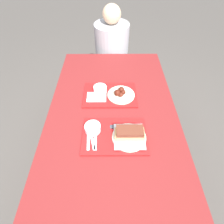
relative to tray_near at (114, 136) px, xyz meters
The scene contains 15 objects.
ground_plane 0.78m from the tray_near, 93.30° to the left, with size 12.00×12.00×0.00m, color #4C4742.
picnic_table 0.22m from the tray_near, 93.30° to the left, with size 0.92×1.61×0.75m.
picnic_bench_far 1.27m from the tray_near, 90.53° to the left, with size 0.88×0.28×0.47m.
tray_near is the anchor object (origin of this frame).
tray_far 0.38m from the tray_near, 94.38° to the left, with size 0.41×0.28×0.01m.
bowl_coleslaw_near 0.15m from the tray_near, 164.20° to the left, with size 0.10×0.10×0.05m.
brisket_sandwich_plate 0.10m from the tray_near, 11.32° to the right, with size 0.21×0.21×0.08m.
plastic_fork_near 0.14m from the tray_near, behind, with size 0.06×0.17×0.00m.
plastic_knife_near 0.12m from the tray_near, 168.56° to the right, with size 0.02×0.17×0.00m.
plastic_spoon_near 0.17m from the tray_near, behind, with size 0.03×0.17×0.00m.
condiment_packet 0.07m from the tray_near, 102.91° to the left, with size 0.04×0.03×0.01m.
bowl_coleslaw_far 0.43m from the tray_near, 104.34° to the left, with size 0.10×0.10×0.05m.
wings_plate_far 0.38m from the tray_near, 81.96° to the left, with size 0.21×0.21×0.06m.
napkin_far 0.37m from the tray_near, 110.80° to the left, with size 0.15×0.10×0.01m.
person_seated_across 1.22m from the tray_near, 90.61° to the left, with size 0.37×0.37×0.66m.
Camera 1 is at (-0.01, -0.82, 1.68)m, focal length 28.00 mm.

